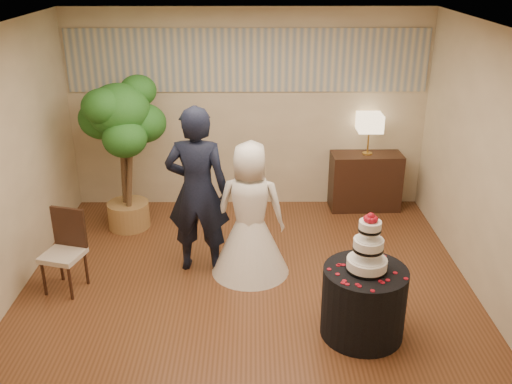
{
  "coord_description": "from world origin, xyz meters",
  "views": [
    {
      "loc": [
        0.06,
        -5.3,
        3.46
      ],
      "look_at": [
        0.1,
        0.4,
        1.05
      ],
      "focal_mm": 40.0,
      "sensor_mm": 36.0,
      "label": 1
    }
  ],
  "objects_px": {
    "bride": "(250,210)",
    "cake_table": "(363,302)",
    "ficus_tree": "(123,155)",
    "wedding_cake": "(369,242)",
    "side_chair": "(62,253)",
    "groom": "(198,191)",
    "table_lamp": "(369,134)",
    "console": "(365,181)"
  },
  "relations": [
    {
      "from": "bride",
      "to": "cake_table",
      "type": "height_order",
      "value": "bride"
    },
    {
      "from": "cake_table",
      "to": "ficus_tree",
      "type": "bearing_deg",
      "value": 139.17
    },
    {
      "from": "bride",
      "to": "ficus_tree",
      "type": "height_order",
      "value": "ficus_tree"
    },
    {
      "from": "cake_table",
      "to": "ficus_tree",
      "type": "height_order",
      "value": "ficus_tree"
    },
    {
      "from": "wedding_cake",
      "to": "side_chair",
      "type": "relative_size",
      "value": 0.65
    },
    {
      "from": "wedding_cake",
      "to": "groom",
      "type": "bearing_deg",
      "value": 142.8
    },
    {
      "from": "cake_table",
      "to": "side_chair",
      "type": "xyz_separation_m",
      "value": [
        -3.12,
        0.81,
        0.1
      ]
    },
    {
      "from": "wedding_cake",
      "to": "table_lamp",
      "type": "height_order",
      "value": "table_lamp"
    },
    {
      "from": "bride",
      "to": "console",
      "type": "bearing_deg",
      "value": -126.84
    },
    {
      "from": "groom",
      "to": "table_lamp",
      "type": "height_order",
      "value": "groom"
    },
    {
      "from": "groom",
      "to": "console",
      "type": "xyz_separation_m",
      "value": [
        2.24,
        1.7,
        -0.57
      ]
    },
    {
      "from": "groom",
      "to": "cake_table",
      "type": "height_order",
      "value": "groom"
    },
    {
      "from": "wedding_cake",
      "to": "side_chair",
      "type": "distance_m",
      "value": 3.27
    },
    {
      "from": "bride",
      "to": "wedding_cake",
      "type": "height_order",
      "value": "bride"
    },
    {
      "from": "groom",
      "to": "side_chair",
      "type": "relative_size",
      "value": 2.16
    },
    {
      "from": "cake_table",
      "to": "side_chair",
      "type": "relative_size",
      "value": 0.88
    },
    {
      "from": "groom",
      "to": "side_chair",
      "type": "distance_m",
      "value": 1.6
    },
    {
      "from": "side_chair",
      "to": "groom",
      "type": "bearing_deg",
      "value": 33.87
    },
    {
      "from": "wedding_cake",
      "to": "console",
      "type": "distance_m",
      "value": 3.09
    },
    {
      "from": "console",
      "to": "ficus_tree",
      "type": "distance_m",
      "value": 3.41
    },
    {
      "from": "groom",
      "to": "ficus_tree",
      "type": "distance_m",
      "value": 1.52
    },
    {
      "from": "bride",
      "to": "ficus_tree",
      "type": "distance_m",
      "value": 2.04
    },
    {
      "from": "bride",
      "to": "side_chair",
      "type": "xyz_separation_m",
      "value": [
        -2.03,
        -0.38,
        -0.33
      ]
    },
    {
      "from": "groom",
      "to": "ficus_tree",
      "type": "relative_size",
      "value": 0.95
    },
    {
      "from": "side_chair",
      "to": "ficus_tree",
      "type": "bearing_deg",
      "value": 92.0
    },
    {
      "from": "bride",
      "to": "ficus_tree",
      "type": "bearing_deg",
      "value": -29.8
    },
    {
      "from": "table_lamp",
      "to": "console",
      "type": "bearing_deg",
      "value": 180.0
    },
    {
      "from": "cake_table",
      "to": "table_lamp",
      "type": "bearing_deg",
      "value": 79.41
    },
    {
      "from": "groom",
      "to": "cake_table",
      "type": "relative_size",
      "value": 2.45
    },
    {
      "from": "cake_table",
      "to": "table_lamp",
      "type": "relative_size",
      "value": 1.38
    },
    {
      "from": "bride",
      "to": "table_lamp",
      "type": "distance_m",
      "value": 2.45
    },
    {
      "from": "cake_table",
      "to": "side_chair",
      "type": "distance_m",
      "value": 3.22
    },
    {
      "from": "wedding_cake",
      "to": "side_chair",
      "type": "bearing_deg",
      "value": 165.51
    },
    {
      "from": "cake_table",
      "to": "wedding_cake",
      "type": "height_order",
      "value": "wedding_cake"
    },
    {
      "from": "cake_table",
      "to": "wedding_cake",
      "type": "bearing_deg",
      "value": 0.0
    },
    {
      "from": "cake_table",
      "to": "ficus_tree",
      "type": "relative_size",
      "value": 0.39
    },
    {
      "from": "table_lamp",
      "to": "bride",
      "type": "bearing_deg",
      "value": -132.64
    },
    {
      "from": "ficus_tree",
      "to": "cake_table",
      "type": "bearing_deg",
      "value": -40.83
    },
    {
      "from": "ficus_tree",
      "to": "side_chair",
      "type": "bearing_deg",
      "value": -103.81
    },
    {
      "from": "bride",
      "to": "side_chair",
      "type": "bearing_deg",
      "value": 16.42
    },
    {
      "from": "table_lamp",
      "to": "ficus_tree",
      "type": "distance_m",
      "value": 3.35
    },
    {
      "from": "groom",
      "to": "wedding_cake",
      "type": "xyz_separation_m",
      "value": [
        1.68,
        -1.28,
        0.02
      ]
    }
  ]
}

